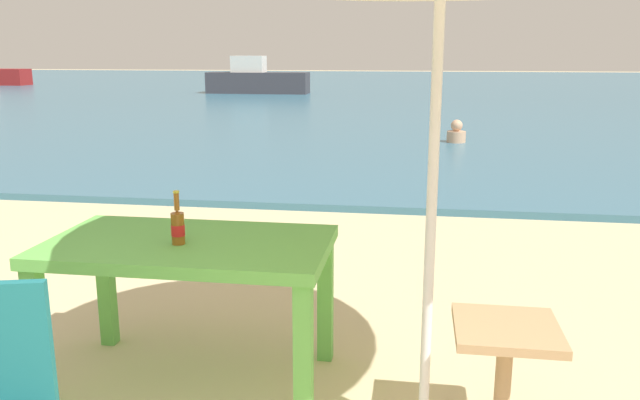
# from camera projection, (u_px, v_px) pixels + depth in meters

# --- Properties ---
(sea_water) EXTENTS (120.00, 50.00, 0.08)m
(sea_water) POSITION_uv_depth(u_px,v_px,m) (413.00, 87.00, 30.79)
(sea_water) COLOR #386B84
(sea_water) RESTS_ON ground_plane
(picnic_table_green) EXTENTS (1.40, 0.80, 0.76)m
(picnic_table_green) POSITION_uv_depth(u_px,v_px,m) (189.00, 261.00, 3.18)
(picnic_table_green) COLOR #60B24C
(picnic_table_green) RESTS_ON ground_plane
(beer_bottle_amber) EXTENTS (0.07, 0.07, 0.26)m
(beer_bottle_amber) POSITION_uv_depth(u_px,v_px,m) (178.00, 225.00, 3.08)
(beer_bottle_amber) COLOR brown
(beer_bottle_amber) RESTS_ON picnic_table_green
(side_table_wood) EXTENTS (0.44, 0.44, 0.54)m
(side_table_wood) POSITION_uv_depth(u_px,v_px,m) (504.00, 365.00, 2.74)
(side_table_wood) COLOR tan
(side_table_wood) RESTS_ON ground_plane
(swimmer_person) EXTENTS (0.34, 0.34, 0.41)m
(swimmer_person) POSITION_uv_depth(u_px,v_px,m) (456.00, 133.00, 11.52)
(swimmer_person) COLOR tan
(swimmer_person) RESTS_ON sea_water
(boat_tanker) EXTENTS (4.03, 1.10, 1.47)m
(boat_tanker) POSITION_uv_depth(u_px,v_px,m) (257.00, 80.00, 25.34)
(boat_tanker) COLOR #38383F
(boat_tanker) RESTS_ON sea_water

